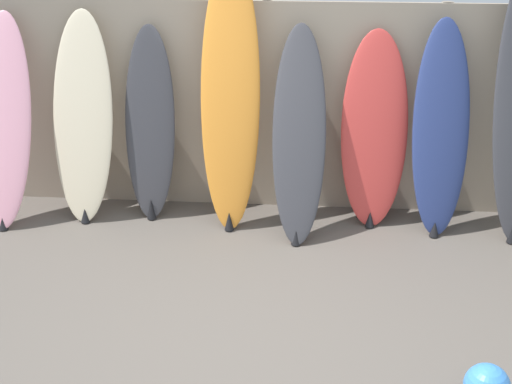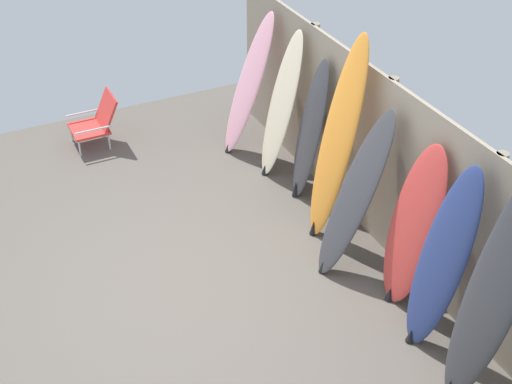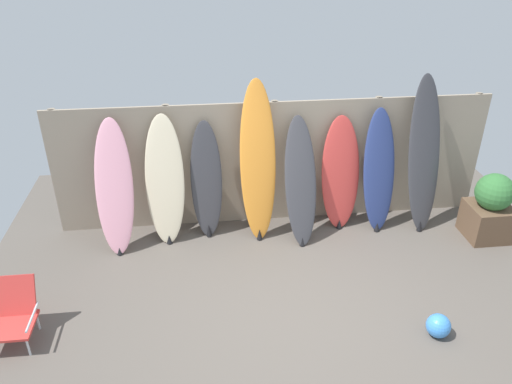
% 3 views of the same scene
% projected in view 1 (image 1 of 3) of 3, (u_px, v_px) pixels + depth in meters
% --- Properties ---
extents(ground, '(7.68, 7.68, 0.00)m').
position_uv_depth(ground, '(245.00, 333.00, 4.63)').
color(ground, '#5B544C').
extents(fence_back, '(6.08, 0.11, 1.80)m').
position_uv_depth(fence_back, '(266.00, 108.00, 6.09)').
color(fence_back, gray).
rests_on(fence_back, ground).
extents(surfboard_pink_0, '(0.50, 0.68, 1.73)m').
position_uv_depth(surfboard_pink_0, '(3.00, 122.00, 5.88)').
color(surfboard_pink_0, pink).
rests_on(surfboard_pink_0, ground).
extents(surfboard_cream_1, '(0.55, 0.50, 1.74)m').
position_uv_depth(surfboard_cream_1, '(83.00, 120.00, 5.92)').
color(surfboard_cream_1, beige).
rests_on(surfboard_cream_1, ground).
extents(surfboard_charcoal_2, '(0.44, 0.37, 1.63)m').
position_uv_depth(surfboard_charcoal_2, '(150.00, 127.00, 5.97)').
color(surfboard_charcoal_2, '#38383D').
rests_on(surfboard_charcoal_2, ground).
extents(surfboard_orange_3, '(0.49, 0.52, 2.17)m').
position_uv_depth(surfboard_orange_3, '(230.00, 99.00, 5.72)').
color(surfboard_orange_3, orange).
rests_on(surfboard_orange_3, ground).
extents(surfboard_charcoal_4, '(0.45, 0.73, 1.67)m').
position_uv_depth(surfboard_charcoal_4, '(299.00, 136.00, 5.66)').
color(surfboard_charcoal_4, '#38383D').
rests_on(surfboard_charcoal_4, ground).
extents(surfboard_red_5, '(0.57, 0.41, 1.62)m').
position_uv_depth(surfboard_red_5, '(374.00, 131.00, 5.83)').
color(surfboard_red_5, '#D13D38').
rests_on(surfboard_red_5, ground).
extents(surfboard_navy_6, '(0.49, 0.51, 1.73)m').
position_uv_depth(surfboard_navy_6, '(441.00, 130.00, 5.69)').
color(surfboard_navy_6, navy).
rests_on(surfboard_navy_6, ground).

